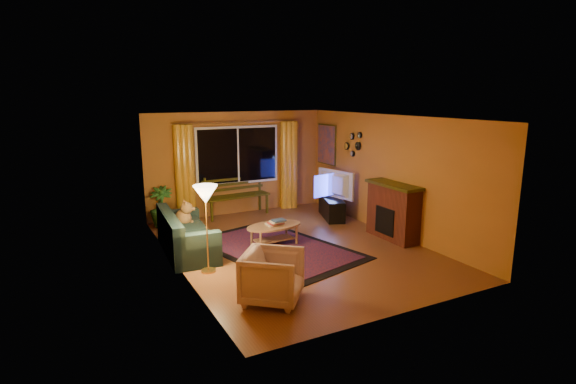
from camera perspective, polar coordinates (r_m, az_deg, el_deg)
name	(u,v)px	position (r m, az deg, el deg)	size (l,w,h in m)	color
floor	(295,248)	(8.75, 0.91, -7.17)	(4.50, 6.00, 0.02)	brown
ceiling	(296,117)	(8.26, 0.97, 9.55)	(4.50, 6.00, 0.02)	white
wall_back	(237,163)	(11.11, -6.45, 3.66)	(4.50, 0.02, 2.50)	#B9722D
wall_left	(175,197)	(7.63, -14.18, -0.63)	(0.02, 6.00, 2.50)	#B9722D
wall_right	(390,175)	(9.67, 12.82, 2.14)	(0.02, 6.00, 2.50)	#B9722D
window	(238,155)	(11.03, -6.35, 4.65)	(2.00, 0.02, 1.30)	black
curtain_rod	(238,122)	(10.91, -6.37, 8.79)	(0.03, 0.03, 3.20)	#BF8C3F
curtain_left	(185,174)	(10.61, -13.00, 2.30)	(0.36, 0.36, 2.24)	gold
curtain_right	(289,165)	(11.56, 0.06, 3.43)	(0.36, 0.36, 2.24)	gold
bench	(237,206)	(11.03, -6.51, -1.74)	(1.63, 0.48, 0.49)	#383408
potted_plant	(161,207)	(10.40, -15.79, -1.82)	(0.51, 0.51, 0.90)	#235B1E
sofa	(187,233)	(8.60, -12.70, -5.06)	(0.82, 1.91, 0.77)	#182828
dog	(183,214)	(8.94, -13.18, -2.75)	(0.34, 0.46, 0.50)	olive
armchair	(273,274)	(6.48, -1.97, -10.39)	(0.79, 0.74, 0.82)	beige
floor_lamp	(207,229)	(7.51, -10.26, -4.70)	(0.25, 0.25, 1.47)	#BF8C3F
rug	(277,248)	(8.70, -1.45, -7.15)	(2.04, 3.22, 0.02)	maroon
coffee_table	(274,235)	(8.85, -1.78, -5.47)	(1.13, 1.13, 0.41)	#A97A56
tv_console	(332,208)	(10.81, 5.56, -2.01)	(0.39, 1.17, 0.49)	black
television	(332,184)	(10.68, 5.63, 0.97)	(1.15, 0.15, 0.66)	black
fireplace	(393,213)	(9.39, 13.20, -2.56)	(0.40, 1.20, 1.10)	maroon
mirror_cluster	(353,143)	(10.58, 8.21, 6.18)	(0.06, 0.60, 0.56)	black
painting	(326,145)	(11.55, 4.91, 6.03)	(0.04, 0.76, 0.96)	#CA5015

